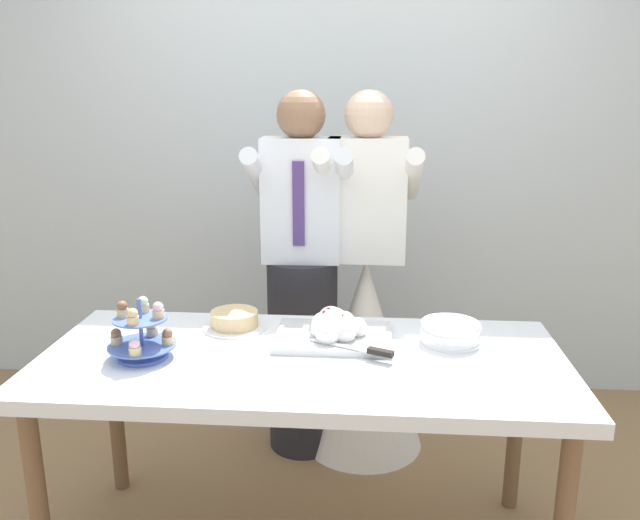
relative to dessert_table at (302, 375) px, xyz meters
The scene contains 8 objects.
rear_wall 1.66m from the dessert_table, 90.00° to the left, with size 5.20×0.10×2.90m, color silver.
dessert_table is the anchor object (origin of this frame).
cupcake_stand 0.56m from the dessert_table, behind, with size 0.23×0.23×0.21m.
main_cake_tray 0.21m from the dessert_table, 54.46° to the left, with size 0.42×0.36×0.13m.
plate_stack 0.55m from the dessert_table, 16.86° to the left, with size 0.22×0.21×0.08m.
round_cake 0.38m from the dessert_table, 139.97° to the left, with size 0.24×0.24×0.07m.
person_groom 0.74m from the dessert_table, 95.92° to the left, with size 0.47×0.49×1.66m.
person_bride 0.80m from the dessert_table, 74.52° to the left, with size 0.56×0.56×1.66m.
Camera 1 is at (0.22, -2.02, 1.65)m, focal length 35.85 mm.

